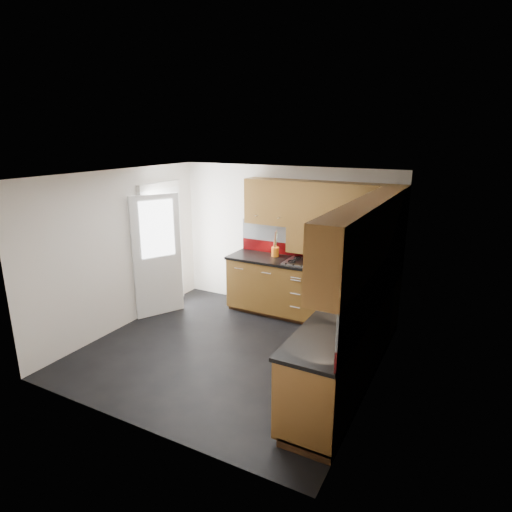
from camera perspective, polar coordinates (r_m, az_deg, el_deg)
The scene contains 14 objects.
room at distance 5.49m, azimuth -3.67°, elevation 1.33°, with size 4.00×3.80×2.64m.
base_cabinets at distance 6.04m, azimuth 8.92°, elevation -8.14°, with size 2.70×3.20×0.95m.
countertop at distance 5.85m, azimuth 8.95°, elevation -3.86°, with size 2.72×3.22×0.04m.
backsplash at distance 5.90m, azimuth 11.83°, elevation -0.86°, with size 2.70×3.20×0.54m.
upper_cabinets at distance 5.63m, azimuth 11.31°, elevation 4.95°, with size 2.50×3.20×0.72m.
extractor_hood at distance 6.78m, azimuth 6.87°, elevation 2.17°, with size 0.60×0.33×0.40m, color brown.
glass_cabinet at distance 5.78m, azimuth 16.72°, elevation 5.15°, with size 0.32×0.80×0.66m.
back_door at distance 7.22m, azimuth -12.61°, elevation 0.72°, with size 0.42×1.19×2.04m.
gas_hob at distance 6.72m, azimuth 6.26°, elevation -0.82°, with size 0.55×0.49×0.04m.
utensil_pot at distance 7.03m, azimuth 2.58°, elevation 0.73°, with size 0.12×0.12×0.45m.
toaster at distance 6.70m, azimuth 8.96°, elevation -0.33°, with size 0.26×0.17×0.18m.
food_processor at distance 5.91m, azimuth 14.61°, elevation -2.43°, with size 0.17×0.17×0.29m.
paper_towel at distance 5.93m, azimuth 16.28°, elevation -2.62°, with size 0.12×0.12×0.24m, color white.
orange_cloth at distance 6.05m, azimuth 14.82°, elevation -3.24°, with size 0.14×0.12×0.02m, color orange.
Camera 1 is at (2.79, -4.53, 2.89)m, focal length 30.00 mm.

